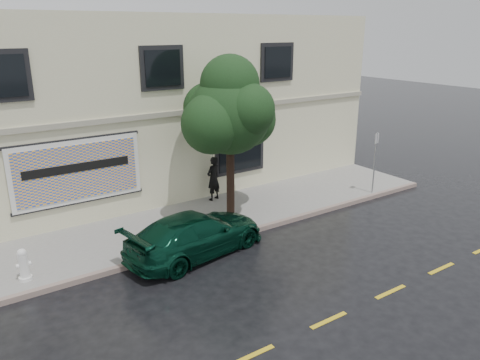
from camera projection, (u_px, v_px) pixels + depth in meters
ground at (244, 261)px, 13.68m from camera, size 90.00×90.00×0.00m
sidewalk at (191, 223)px, 16.21m from camera, size 20.00×3.50×0.15m
curb at (217, 241)px, 14.83m from camera, size 20.00×0.18×0.16m
road_marking at (329, 320)px, 10.92m from camera, size 19.00×0.12×0.01m
building at (123, 103)px, 19.67m from camera, size 20.00×8.12×7.00m
billboard at (78, 172)px, 15.21m from camera, size 4.30×0.16×2.20m
car at (196, 234)px, 13.93m from camera, size 4.76×2.74×1.30m
pedestrian at (213, 178)px, 17.91m from camera, size 0.72×0.58×1.72m
umbrella at (213, 148)px, 17.54m from camera, size 1.08×1.08×0.67m
street_tree at (230, 114)px, 15.56m from camera, size 2.73×2.73×5.00m
fire_hydrant at (24, 265)px, 12.27m from camera, size 0.37×0.34×0.90m
sign_pole at (375, 157)px, 18.49m from camera, size 0.30×0.11×2.48m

